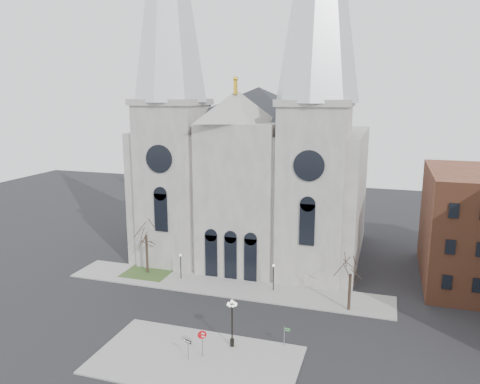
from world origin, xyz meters
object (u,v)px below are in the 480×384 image
(stop_sign, at_px, (202,337))
(globe_lamp, at_px, (232,317))
(street_name_sign, at_px, (285,335))
(one_way_sign, at_px, (188,345))

(stop_sign, distance_m, globe_lamp, 3.31)
(street_name_sign, bearing_deg, globe_lamp, -157.84)
(globe_lamp, xyz_separation_m, street_name_sign, (4.68, 1.42, -1.71))
(globe_lamp, relative_size, street_name_sign, 2.33)
(globe_lamp, bearing_deg, stop_sign, -128.38)
(street_name_sign, bearing_deg, stop_sign, -144.38)
(stop_sign, xyz_separation_m, globe_lamp, (1.95, 2.46, 1.06))
(globe_lamp, distance_m, one_way_sign, 4.67)
(one_way_sign, relative_size, street_name_sign, 0.98)
(stop_sign, relative_size, globe_lamp, 0.56)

